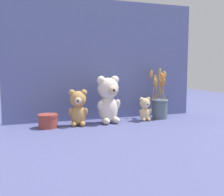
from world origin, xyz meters
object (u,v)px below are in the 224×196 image
teddy_bear_large (108,99)px  teddy_bear_small (145,108)px  teddy_bear_medium (78,107)px  decorative_tin_tall (48,121)px  flower_vase (160,103)px

teddy_bear_large → teddy_bear_small: (0.24, -0.01, -0.07)m
teddy_bear_medium → decorative_tin_tall: teddy_bear_medium is taller
teddy_bear_small → flower_vase: bearing=17.1°
flower_vase → decorative_tin_tall: bearing=-177.0°
teddy_bear_small → flower_vase: size_ratio=0.45×
decorative_tin_tall → teddy_bear_large: bearing=1.4°
flower_vase → decorative_tin_tall: (-0.72, -0.04, -0.06)m
teddy_bear_large → teddy_bear_small: size_ratio=1.90×
teddy_bear_small → flower_vase: (0.12, 0.04, 0.02)m
teddy_bear_medium → decorative_tin_tall: (-0.17, 0.00, -0.07)m
teddy_bear_large → teddy_bear_small: teddy_bear_large is taller
teddy_bear_small → teddy_bear_large: bearing=177.8°
teddy_bear_medium → decorative_tin_tall: size_ratio=1.88×
teddy_bear_small → flower_vase: flower_vase is taller
teddy_bear_small → decorative_tin_tall: size_ratio=1.34×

